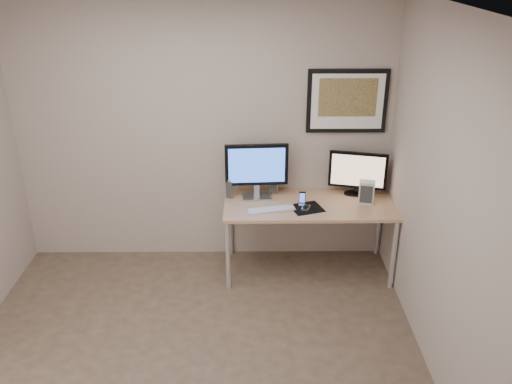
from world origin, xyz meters
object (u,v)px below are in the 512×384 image
monitor_tv (358,172)px  fan_unit (367,192)px  monitor_large (257,169)px  desk (309,210)px  keyboard (271,209)px  speaker_left (230,188)px  speaker_right (274,184)px  framed_art (347,101)px  phone_dock (302,198)px

monitor_tv → fan_unit: (0.06, -0.19, -0.12)m
monitor_large → fan_unit: 1.05m
desk → monitor_tv: (0.47, 0.20, 0.30)m
fan_unit → keyboard: bearing=-156.1°
speaker_left → speaker_right: (0.42, 0.10, 0.00)m
desk → speaker_right: (-0.33, 0.23, 0.17)m
desk → speaker_right: bearing=144.5°
fan_unit → framed_art: bearing=133.8°
monitor_large → speaker_left: monitor_large is taller
monitor_large → monitor_tv: bearing=0.6°
framed_art → keyboard: (-0.71, -0.48, -0.88)m
speaker_left → phone_dock: 0.70m
phone_dock → keyboard: size_ratio=0.30×
desk → speaker_left: speaker_left is taller
framed_art → monitor_tv: framed_art is taller
speaker_right → keyboard: 0.39m
monitor_large → speaker_right: monitor_large is taller
monitor_large → phone_dock: 0.51m
monitor_large → keyboard: 0.42m
desk → monitor_large: size_ratio=2.70×
framed_art → keyboard: framed_art is taller
phone_dock → framed_art: bearing=46.6°
framed_art → fan_unit: size_ratio=3.46×
desk → phone_dock: phone_dock is taller
desk → keyboard: (-0.36, -0.14, 0.07)m
phone_dock → monitor_large: bearing=164.2°
monitor_tv → speaker_right: (-0.80, 0.03, -0.13)m
monitor_large → phone_dock: bearing=-24.8°
framed_art → phone_dock: 0.99m
monitor_tv → speaker_right: monitor_tv is taller
phone_dock → fan_unit: size_ratio=0.62×
speaker_left → fan_unit: bearing=2.7°
framed_art → monitor_tv: size_ratio=1.38×
monitor_large → framed_art: bearing=9.9°
phone_dock → fan_unit: bearing=9.7°
desk → monitor_tv: monitor_tv is taller
speaker_left → monitor_large: bearing=8.0°
monitor_large → phone_dock: size_ratio=4.37×
monitor_tv → fan_unit: size_ratio=2.50×
desk → speaker_left: size_ratio=8.22×
monitor_large → keyboard: (0.13, -0.28, -0.29)m
desk → phone_dock: size_ratio=11.80×
framed_art → phone_dock: framed_art is taller
speaker_left → framed_art: bearing=18.5°
keyboard → monitor_large: bearing=103.2°
speaker_right → keyboard: (-0.04, -0.38, -0.09)m
monitor_large → monitor_tv: size_ratio=1.09×
monitor_tv → speaker_right: size_ratio=2.67×
monitor_large → speaker_left: size_ratio=3.05×
speaker_right → fan_unit: fan_unit is taller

